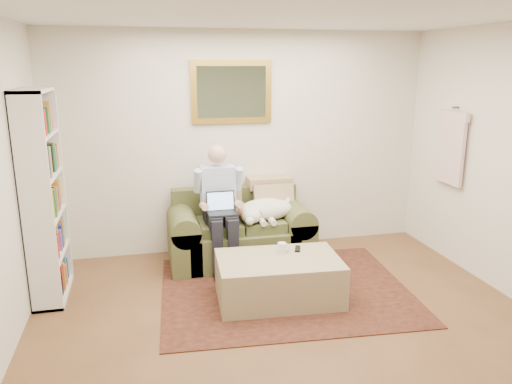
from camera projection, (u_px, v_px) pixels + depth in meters
name	position (u px, v px, depth m)	size (l,w,h in m)	color
room_shell	(297.00, 184.00, 3.91)	(4.51, 5.00, 2.61)	brown
rug	(285.00, 289.00, 5.04)	(2.45, 1.96, 0.01)	black
sofa	(240.00, 237.00, 5.75)	(1.61, 0.82, 0.97)	#434E29
seated_man	(220.00, 209.00, 5.45)	(0.53, 0.76, 1.35)	#8C9FD8
laptop	(221.00, 207.00, 5.39)	(0.31, 0.25, 0.23)	black
sleeping_dog	(266.00, 209.00, 5.65)	(0.66, 0.42, 0.25)	white
ottoman	(279.00, 279.00, 4.79)	(1.16, 0.74, 0.42)	tan
coffee_mug	(282.00, 248.00, 4.87)	(0.08, 0.08, 0.10)	white
tv_remote	(298.00, 249.00, 4.95)	(0.05, 0.15, 0.02)	black
bookshelf	(44.00, 197.00, 4.70)	(0.28, 0.80, 2.00)	white
wall_mirror	(232.00, 92.00, 5.73)	(0.94, 0.04, 0.72)	gold
hanging_shirt	(451.00, 144.00, 5.56)	(0.06, 0.52, 0.90)	beige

